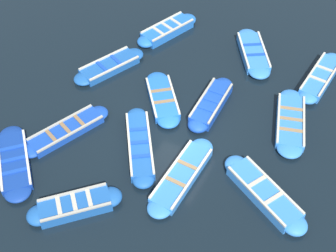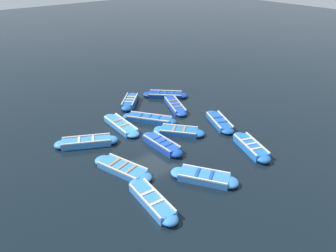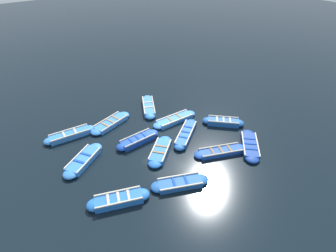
% 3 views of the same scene
% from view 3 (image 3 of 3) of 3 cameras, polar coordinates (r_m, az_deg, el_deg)
% --- Properties ---
extents(ground_plane, '(120.00, 120.00, 0.00)m').
position_cam_3_polar(ground_plane, '(18.75, -0.99, -2.48)').
color(ground_plane, black).
extents(boat_drifting, '(1.96, 3.75, 0.37)m').
position_cam_3_polar(boat_drifting, '(20.40, -12.36, 0.67)').
color(boat_drifting, '#3884E0').
rests_on(boat_drifting, ground).
extents(boat_tucked, '(3.19, 3.16, 0.35)m').
position_cam_3_polar(boat_tucked, '(18.67, 17.41, -4.03)').
color(boat_tucked, navy).
rests_on(boat_tucked, ground).
extents(boat_mid_row, '(0.91, 3.30, 0.46)m').
position_cam_3_polar(boat_mid_row, '(18.32, -6.57, -3.01)').
color(boat_mid_row, '#1947B7').
rests_on(boat_mid_row, ground).
extents(boat_end_of_row, '(2.65, 3.41, 0.41)m').
position_cam_3_polar(boat_end_of_row, '(17.53, -17.91, -7.06)').
color(boat_end_of_row, '#3884E0').
rests_on(boat_end_of_row, ground).
extents(boat_centre, '(3.66, 2.46, 0.44)m').
position_cam_3_polar(boat_centre, '(21.92, -4.25, 4.23)').
color(boat_centre, '#3884E0').
rests_on(boat_centre, ground).
extents(boat_outer_left, '(1.02, 3.83, 0.37)m').
position_cam_3_polar(boat_outer_left, '(20.33, 1.47, 1.44)').
color(boat_outer_left, '#3884E0').
rests_on(boat_outer_left, ground).
extents(boat_broadside, '(2.11, 3.68, 0.35)m').
position_cam_3_polar(boat_broadside, '(17.69, 11.39, -5.44)').
color(boat_broadside, '#1947B7').
rests_on(boat_broadside, ground).
extents(boat_alongside, '(1.95, 3.46, 0.47)m').
position_cam_3_polar(boat_alongside, '(14.78, -10.70, -15.47)').
color(boat_alongside, blue).
rests_on(boat_alongside, ground).
extents(boat_bow_out, '(2.81, 3.57, 0.41)m').
position_cam_3_polar(boat_bow_out, '(18.83, 3.90, -1.70)').
color(boat_bow_out, '#1E59AD').
rests_on(boat_bow_out, ground).
extents(boat_far_corner, '(2.76, 3.09, 0.37)m').
position_cam_3_polar(boat_far_corner, '(17.36, -1.70, -5.48)').
color(boat_far_corner, blue).
rests_on(boat_far_corner, ground).
extents(boat_stern_in, '(1.10, 3.66, 0.43)m').
position_cam_3_polar(boat_stern_in, '(19.95, -20.55, -1.80)').
color(boat_stern_in, '#3884E0').
rests_on(boat_stern_in, ground).
extents(boat_inner_gap, '(2.77, 2.79, 0.47)m').
position_cam_3_polar(boat_inner_gap, '(20.40, 11.92, 0.89)').
color(boat_inner_gap, '#1E59AD').
rests_on(boat_inner_gap, ground).
extents(boat_near_quay, '(2.14, 3.46, 0.38)m').
position_cam_3_polar(boat_near_quay, '(15.37, 2.61, -12.33)').
color(boat_near_quay, '#1E59AD').
rests_on(boat_near_quay, ground).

